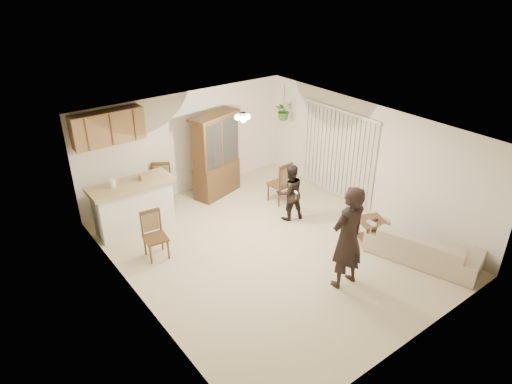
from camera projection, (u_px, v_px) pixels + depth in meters
floor at (271, 248)px, 9.24m from camera, size 6.50×6.50×0.00m
ceiling at (273, 131)px, 8.09m from camera, size 5.50×6.50×0.02m
wall_back at (187, 143)px, 10.97m from camera, size 5.50×0.02×2.50m
wall_front at (417, 279)px, 6.36m from camera, size 5.50×0.02×2.50m
wall_left at (136, 241)px, 7.19m from camera, size 0.02×6.50×2.50m
wall_right at (368, 159)px, 10.13m from camera, size 0.02×6.50×2.50m
breakfast_bar at (134, 208)px, 9.69m from camera, size 1.60×0.55×1.00m
bar_top at (131, 185)px, 9.43m from camera, size 1.75×0.70×0.08m
upper_cabinets at (108, 128)px, 9.44m from camera, size 1.50×0.34×0.70m
vertical_blinds at (337, 153)px, 10.82m from camera, size 0.06×2.30×2.10m
ceiling_fixture at (243, 117)px, 9.09m from camera, size 0.36×0.36×0.20m
hanging_plant at (284, 110)px, 11.32m from camera, size 0.43×0.37×0.48m
plant_cord at (284, 98)px, 11.17m from camera, size 0.01×0.01×0.65m
sofa at (424, 244)px, 8.72m from camera, size 1.26×2.01×0.73m
adult at (347, 241)px, 7.83m from camera, size 0.66×0.44×1.80m
child at (290, 191)px, 9.98m from camera, size 0.77×0.67×1.35m
china_hutch at (216, 156)px, 10.88m from camera, size 1.39×0.84×2.05m
side_table at (370, 232)px, 9.22m from camera, size 0.66×0.66×0.63m
chair_bar at (156, 245)px, 8.85m from camera, size 0.47×0.47×0.96m
chair_hutch_left at (162, 195)px, 10.65m from camera, size 0.63×0.63×1.03m
chair_hutch_right at (279, 190)px, 10.87m from camera, size 0.47×0.47×1.03m
controller_adult at (372, 223)px, 7.23m from camera, size 0.05×0.17×0.05m
controller_child at (296, 192)px, 9.67m from camera, size 0.06×0.12×0.03m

